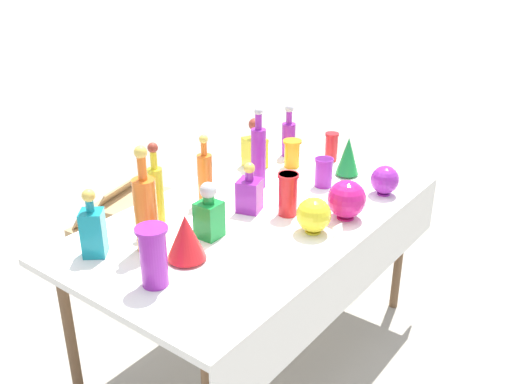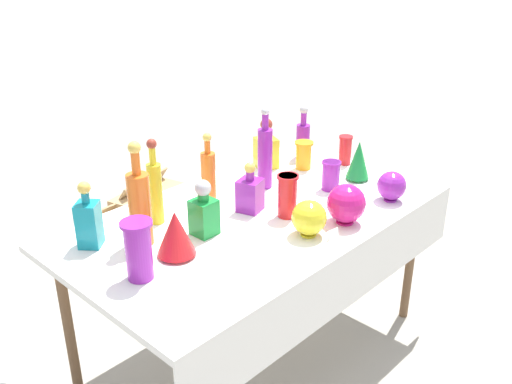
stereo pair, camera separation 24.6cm
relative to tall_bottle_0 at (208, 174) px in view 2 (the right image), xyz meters
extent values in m
plane|color=#A0998C|center=(0.05, -0.25, -0.89)|extent=(40.00, 40.00, 0.00)
cube|color=white|center=(0.05, -0.25, -0.15)|extent=(1.71, 0.96, 0.03)
cube|color=white|center=(0.05, -0.73, -0.27)|extent=(1.71, 0.01, 0.28)
cylinder|color=brown|center=(0.80, -0.63, -0.53)|extent=(0.04, 0.04, 0.73)
cylinder|color=brown|center=(-0.70, 0.13, -0.53)|extent=(0.04, 0.04, 0.73)
cylinder|color=brown|center=(0.80, 0.13, -0.53)|extent=(0.04, 0.04, 0.73)
cylinder|color=orange|center=(0.00, 0.00, -0.02)|extent=(0.07, 0.07, 0.23)
cylinder|color=orange|center=(0.00, 0.00, 0.13)|extent=(0.03, 0.03, 0.06)
sphere|color=gold|center=(0.00, 0.00, 0.17)|extent=(0.04, 0.04, 0.04)
cylinder|color=purple|center=(0.72, 0.04, -0.04)|extent=(0.07, 0.07, 0.18)
cylinder|color=purple|center=(0.72, 0.04, 0.09)|extent=(0.03, 0.03, 0.07)
sphere|color=#B2B2B7|center=(0.72, 0.04, 0.14)|extent=(0.05, 0.05, 0.05)
cylinder|color=yellow|center=(-0.30, -0.01, 0.00)|extent=(0.06, 0.06, 0.26)
cylinder|color=yellow|center=(-0.30, -0.01, 0.17)|extent=(0.03, 0.03, 0.08)
sphere|color=maroon|center=(-0.30, -0.01, 0.22)|extent=(0.04, 0.04, 0.04)
cylinder|color=purple|center=(0.28, -0.09, 0.01)|extent=(0.07, 0.07, 0.29)
cylinder|color=purple|center=(0.28, -0.09, 0.20)|extent=(0.03, 0.03, 0.07)
sphere|color=#B2B2B7|center=(0.28, -0.09, 0.25)|extent=(0.04, 0.04, 0.04)
cylinder|color=orange|center=(-0.45, -0.11, 0.02)|extent=(0.09, 0.09, 0.29)
cylinder|color=orange|center=(-0.45, -0.11, 0.21)|extent=(0.03, 0.03, 0.09)
sphere|color=gold|center=(-0.45, -0.11, 0.27)|extent=(0.05, 0.05, 0.05)
cube|color=#198C38|center=(-0.23, -0.23, -0.05)|extent=(0.09, 0.09, 0.15)
cylinder|color=#198C38|center=(-0.23, -0.23, 0.04)|extent=(0.05, 0.05, 0.03)
sphere|color=#B2B2B7|center=(-0.23, -0.23, 0.07)|extent=(0.07, 0.07, 0.07)
cube|color=purple|center=(0.05, -0.21, -0.06)|extent=(0.12, 0.12, 0.15)
cylinder|color=purple|center=(0.05, -0.21, 0.04)|extent=(0.04, 0.04, 0.04)
sphere|color=gold|center=(0.05, -0.21, 0.07)|extent=(0.05, 0.05, 0.05)
cube|color=yellow|center=(0.48, 0.08, -0.05)|extent=(0.14, 0.14, 0.16)
cylinder|color=yellow|center=(0.48, 0.08, 0.06)|extent=(0.04, 0.04, 0.06)
sphere|color=maroon|center=(0.48, 0.08, 0.10)|extent=(0.06, 0.06, 0.06)
cube|color=teal|center=(-0.60, 0.02, -0.04)|extent=(0.12, 0.12, 0.18)
cylinder|color=teal|center=(-0.60, 0.02, 0.08)|extent=(0.03, 0.03, 0.05)
sphere|color=gold|center=(-0.60, 0.02, 0.12)|extent=(0.05, 0.05, 0.05)
cylinder|color=purple|center=(-0.61, -0.31, -0.02)|extent=(0.09, 0.09, 0.22)
cylinder|color=purple|center=(-0.61, -0.31, 0.09)|extent=(0.11, 0.11, 0.01)
cylinder|color=orange|center=(0.60, -0.07, -0.06)|extent=(0.08, 0.08, 0.15)
cylinder|color=orange|center=(0.60, -0.07, 0.01)|extent=(0.10, 0.10, 0.01)
cylinder|color=red|center=(0.80, -0.19, -0.05)|extent=(0.07, 0.07, 0.15)
cylinder|color=red|center=(0.80, -0.19, 0.02)|extent=(0.07, 0.07, 0.01)
cylinder|color=red|center=(0.12, -0.37, -0.03)|extent=(0.08, 0.08, 0.19)
cylinder|color=red|center=(0.12, -0.37, 0.06)|extent=(0.09, 0.09, 0.01)
cylinder|color=purple|center=(0.48, -0.33, -0.06)|extent=(0.08, 0.08, 0.14)
cylinder|color=purple|center=(0.48, -0.33, 0.01)|extent=(0.09, 0.09, 0.01)
cylinder|color=red|center=(-0.42, -0.28, -0.12)|extent=(0.08, 0.08, 0.01)
cone|color=red|center=(-0.42, -0.28, -0.03)|extent=(0.15, 0.15, 0.17)
cylinder|color=#198C38|center=(0.67, -0.36, -0.12)|extent=(0.07, 0.07, 0.01)
cone|color=#198C38|center=(0.67, -0.36, -0.02)|extent=(0.12, 0.12, 0.19)
cylinder|color=#C61972|center=(0.24, -0.59, -0.13)|extent=(0.07, 0.07, 0.01)
sphere|color=#C61972|center=(0.24, -0.59, -0.04)|extent=(0.16, 0.16, 0.16)
cylinder|color=yellow|center=(0.05, -0.54, -0.13)|extent=(0.06, 0.06, 0.01)
sphere|color=yellow|center=(0.05, -0.54, -0.05)|extent=(0.14, 0.14, 0.14)
cylinder|color=purple|center=(0.57, -0.61, -0.13)|extent=(0.06, 0.06, 0.01)
sphere|color=purple|center=(0.57, -0.61, -0.06)|extent=(0.13, 0.13, 0.13)
cube|color=white|center=(0.09, -0.63, -0.11)|extent=(0.06, 0.02, 0.04)
cube|color=tan|center=(0.40, 0.99, -0.72)|extent=(0.56, 0.49, 0.34)
cube|color=tan|center=(0.40, 1.10, -0.51)|extent=(0.43, 0.17, 0.09)
cube|color=tan|center=(0.22, 0.99, -0.76)|extent=(0.51, 0.35, 0.26)
cube|color=tan|center=(0.22, 1.08, -0.59)|extent=(0.44, 0.10, 0.09)
camera|label=1|loc=(-1.73, -1.61, 0.99)|focal=40.00mm
camera|label=2|loc=(-1.57, -1.79, 0.99)|focal=40.00mm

